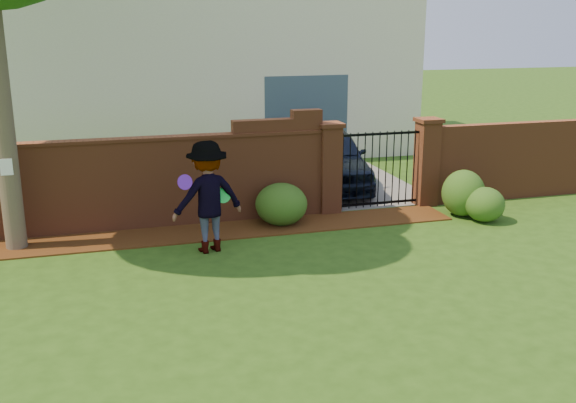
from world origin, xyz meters
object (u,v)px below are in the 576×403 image
object	(u,v)px
car	(330,159)
frisbee_purple	(185,182)
frisbee_green	(223,195)
man	(208,197)

from	to	relation	value
car	frisbee_purple	size ratio (longest dim) A/B	16.14
car	frisbee_green	size ratio (longest dim) A/B	14.96
frisbee_purple	frisbee_green	world-z (taller)	frisbee_purple
man	frisbee_purple	bearing A→B (deg)	19.93
car	frisbee_green	distance (m)	4.88
car	man	distance (m)	5.07
frisbee_green	car	bearing A→B (deg)	48.44
frisbee_purple	frisbee_green	bearing A→B (deg)	22.24
frisbee_purple	man	bearing A→B (deg)	31.78
car	man	bearing A→B (deg)	-124.83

